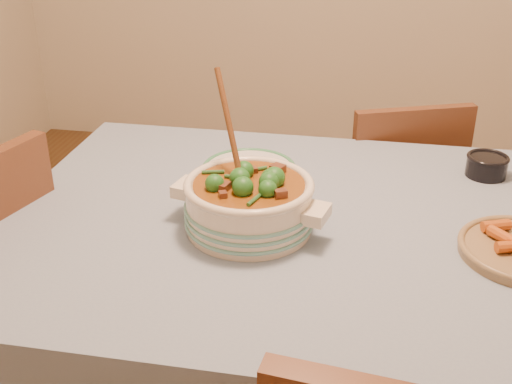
# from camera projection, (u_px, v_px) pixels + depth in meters

# --- Properties ---
(dining_table) EXTENTS (1.68, 1.08, 0.76)m
(dining_table) POSITION_uv_depth(u_px,v_px,m) (349.00, 258.00, 1.55)
(dining_table) COLOR brown
(dining_table) RESTS_ON floor
(stew_casserole) EXTENTS (0.38, 0.35, 0.35)m
(stew_casserole) POSITION_uv_depth(u_px,v_px,m) (249.00, 200.00, 1.46)
(stew_casserole) COLOR beige
(stew_casserole) RESTS_ON dining_table
(white_plate) EXTENTS (0.34, 0.34, 0.02)m
(white_plate) POSITION_uv_depth(u_px,v_px,m) (249.00, 169.00, 1.76)
(white_plate) COLOR silver
(white_plate) RESTS_ON dining_table
(condiment_bowl) EXTENTS (0.13, 0.13, 0.06)m
(condiment_bowl) POSITION_uv_depth(u_px,v_px,m) (487.00, 165.00, 1.74)
(condiment_bowl) COLOR black
(condiment_bowl) RESTS_ON dining_table
(chair_far) EXTENTS (0.51, 0.51, 0.84)m
(chair_far) POSITION_uv_depth(u_px,v_px,m) (393.00, 198.00, 2.24)
(chair_far) COLOR brown
(chair_far) RESTS_ON floor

